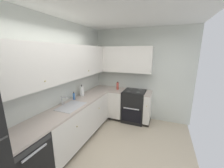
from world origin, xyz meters
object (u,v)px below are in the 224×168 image
Objects in this scene: paper_towel_roll at (82,91)px; oven_range at (134,106)px; dishwasher at (22,166)px; oil_bottle at (118,86)px; soap_bottle at (74,96)px.

oven_range is at bearing -51.23° from paper_towel_roll.
paper_towel_roll reaches higher than oven_range.
oil_bottle is (2.70, -0.49, 0.59)m from dishwasher.
oven_range is at bearing -87.88° from oil_bottle.
paper_towel_roll is at bearing 144.55° from oil_bottle.
soap_bottle reaches higher than dishwasher.
oil_bottle is (1.22, -0.67, 0.03)m from soap_bottle.
oven_range is 3.47× the size of paper_towel_roll.
paper_towel_roll is 1.30× the size of oil_bottle.
soap_bottle is 0.31m from paper_towel_roll.
paper_towel_roll is 1.13m from oil_bottle.
dishwasher is at bearing 159.73° from oven_range.
dishwasher is 3.73× the size of oil_bottle.
paper_towel_roll is (0.30, -0.02, 0.04)m from soap_bottle.
oven_range is 0.76m from oil_bottle.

